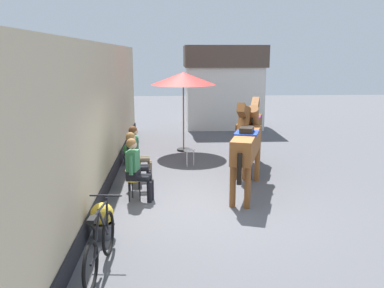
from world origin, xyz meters
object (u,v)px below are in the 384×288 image
Objects in this scene: flower_planter_nearest at (102,220)px; satchel_bag at (132,167)px; seated_visitor_middle at (135,158)px; leaning_bicycle at (100,246)px; spare_stool_white at (189,152)px; saddled_horse_near at (248,143)px; seated_visitor_near at (136,166)px; cafe_parasol at (183,79)px; seated_visitor_far at (137,150)px; flower_planter_farthest at (130,153)px; saddled_horse_far at (249,129)px.

satchel_bag is (0.11, 4.20, -0.23)m from flower_planter_nearest.
seated_visitor_middle is 1.77m from satchel_bag.
leaning_bicycle is 3.82× the size of spare_stool_white.
saddled_horse_near reaches higher than seated_visitor_middle.
cafe_parasol reaches higher than seated_visitor_near.
satchel_bag is (-0.23, 0.80, -0.68)m from seated_visitor_far.
seated_visitor_far is 3.72m from cafe_parasol.
cafe_parasol is (1.18, 4.67, 1.59)m from seated_visitor_near.
seated_visitor_middle is 2.17× the size of flower_planter_nearest.
flower_planter_farthest is 0.36× the size of leaning_bicycle.
leaning_bicycle reaches higher than spare_stool_white.
saddled_horse_near is 4.53m from leaning_bicycle.
seated_visitor_far is 0.48× the size of saddled_horse_near.
saddled_horse_near reaches higher than spare_stool_white.
saddled_horse_near is (2.61, -0.24, 0.38)m from seated_visitor_middle.
leaning_bicycle is at bearing -93.16° from seated_visitor_middle.
leaning_bicycle is 5.33m from satchel_bag.
spare_stool_white is (-1.24, 2.29, -0.76)m from saddled_horse_near.
satchel_bag is (-0.04, 5.32, -0.30)m from leaning_bicycle.
saddled_horse_near is at bearing 50.91° from leaning_bicycle.
saddled_horse_near is 1.65× the size of leaning_bicycle.
saddled_horse_near is (2.52, 0.49, 0.38)m from seated_visitor_near.
flower_planter_nearest is 4.85m from flower_planter_farthest.
saddled_horse_far is at bearing 58.48° from leaning_bicycle.
flower_planter_nearest reaches higher than satchel_bag.
flower_planter_farthest is at bearing -112.95° from satchel_bag.
saddled_horse_far reaches higher than seated_visitor_middle.
leaning_bicycle is 0.68× the size of cafe_parasol.
saddled_horse_far is (0.36, 1.71, 0.00)m from saddled_horse_near.
cafe_parasol is at bearing 124.69° from saddled_horse_far.
seated_visitor_near is at bearing -83.38° from seated_visitor_middle.
flower_planter_farthest is at bearing 139.71° from saddled_horse_near.
flower_planter_nearest is at bearing -95.71° from seated_visitor_far.
flower_planter_farthest is 3.08m from cafe_parasol.
seated_visitor_middle reaches higher than flower_planter_farthest.
saddled_horse_near is (2.62, -1.06, 0.38)m from seated_visitor_far.
cafe_parasol is at bearing 93.04° from spare_stool_white.
seated_visitor_middle is 3.73m from leaning_bicycle.
flower_planter_farthest is at bearing 172.93° from spare_stool_white.
seated_visitor_middle is at bearing 96.62° from seated_visitor_near.
spare_stool_white is at bearing 56.37° from seated_visitor_middle.
leaning_bicycle is (0.15, -1.12, 0.06)m from flower_planter_nearest.
saddled_horse_far is 4.51× the size of flower_planter_farthest.
seated_visitor_near is at bearing 84.44° from leaning_bicycle.
cafe_parasol is 5.61× the size of spare_stool_white.
seated_visitor_far is at bearing 91.05° from seated_visitor_middle.
flower_planter_farthest is 0.25× the size of cafe_parasol.
seated_visitor_near reaches higher than flower_planter_nearest.
seated_visitor_far is 0.48× the size of saddled_horse_far.
leaning_bicycle reaches higher than flower_planter_farthest.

